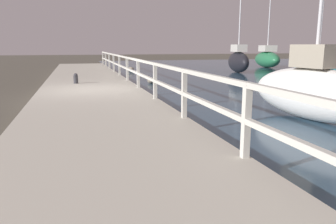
# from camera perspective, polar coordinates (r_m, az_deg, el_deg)

# --- Properties ---
(ground_plane) EXTENTS (120.00, 120.00, 0.00)m
(ground_plane) POSITION_cam_1_polar(r_m,az_deg,el_deg) (12.19, -13.16, 2.28)
(ground_plane) COLOR #4C473D
(dock_walkway) EXTENTS (3.66, 36.00, 0.34)m
(dock_walkway) POSITION_cam_1_polar(r_m,az_deg,el_deg) (12.17, -13.19, 3.07)
(dock_walkway) COLOR #B2AD9E
(dock_walkway) RESTS_ON ground
(railing) EXTENTS (0.10, 32.50, 1.07)m
(railing) POSITION_cam_1_polar(r_m,az_deg,el_deg) (12.27, -5.22, 7.58)
(railing) COLOR beige
(railing) RESTS_ON dock_walkway
(boulder_mid_strip) EXTENTS (0.38, 0.34, 0.28)m
(boulder_mid_strip) POSITION_cam_1_polar(r_m,az_deg,el_deg) (16.66, -2.96, 5.45)
(boulder_mid_strip) COLOR slate
(boulder_mid_strip) RESTS_ON ground
(boulder_downstream) EXTENTS (0.45, 0.41, 0.34)m
(boulder_downstream) POSITION_cam_1_polar(r_m,az_deg,el_deg) (24.60, -6.46, 7.40)
(boulder_downstream) COLOR gray
(boulder_downstream) RESTS_ON ground
(mooring_bollard) EXTENTS (0.19, 0.19, 0.43)m
(mooring_bollard) POSITION_cam_1_polar(r_m,az_deg,el_deg) (14.21, -15.77, 5.66)
(mooring_bollard) COLOR #333338
(mooring_bollard) RESTS_ON dock_walkway
(sailboat_teal) EXTENTS (2.73, 5.43, 4.52)m
(sailboat_teal) POSITION_cam_1_polar(r_m,az_deg,el_deg) (19.21, 24.55, 6.59)
(sailboat_teal) COLOR #1E707A
(sailboat_teal) RESTS_ON water_surface
(sailboat_green) EXTENTS (2.45, 4.83, 8.21)m
(sailboat_green) POSITION_cam_1_polar(r_m,az_deg,el_deg) (30.34, 16.86, 8.96)
(sailboat_green) COLOR #236B42
(sailboat_green) RESTS_ON water_surface
(sailboat_black) EXTENTS (1.58, 3.61, 7.39)m
(sailboat_black) POSITION_cam_1_polar(r_m,az_deg,el_deg) (24.12, 12.14, 8.79)
(sailboat_black) COLOR black
(sailboat_black) RESTS_ON water_surface
(sailboat_white) EXTENTS (1.83, 4.12, 6.41)m
(sailboat_white) POSITION_cam_1_polar(r_m,az_deg,el_deg) (9.14, 24.02, 3.44)
(sailboat_white) COLOR white
(sailboat_white) RESTS_ON water_surface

